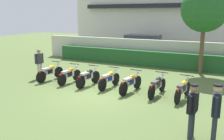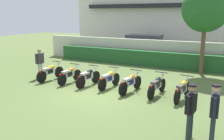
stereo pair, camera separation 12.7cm
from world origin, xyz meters
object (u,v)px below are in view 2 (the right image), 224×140
at_px(motorcycle_in_row_0, 50,72).
at_px(motorcycle_in_row_4, 130,83).
at_px(motorcycle_in_row_6, 182,89).
at_px(officer_1, 214,109).
at_px(parked_car, 146,47).
at_px(motorcycle_in_row_5, 157,85).
at_px(inspector_person, 40,61).
at_px(motorcycle_in_row_1, 70,75).
at_px(tree_near_inspector, 206,9).
at_px(motorcycle_in_row_2, 88,77).
at_px(motorcycle_in_row_3, 109,79).
at_px(officer_0, 191,107).

distance_m(motorcycle_in_row_0, motorcycle_in_row_4, 4.71).
bearing_deg(motorcycle_in_row_6, officer_1, -149.38).
height_order(parked_car, motorcycle_in_row_5, parked_car).
xyz_separation_m(parked_car, inspector_person, (-3.11, -8.86, 0.02)).
height_order(motorcycle_in_row_0, motorcycle_in_row_1, motorcycle_in_row_0).
xyz_separation_m(motorcycle_in_row_0, motorcycle_in_row_1, (1.28, -0.00, -0.01)).
height_order(motorcycle_in_row_1, motorcycle_in_row_5, motorcycle_in_row_5).
distance_m(tree_near_inspector, inspector_person, 9.87).
bearing_deg(tree_near_inspector, motorcycle_in_row_5, -102.35).
xyz_separation_m(motorcycle_in_row_2, motorcycle_in_row_6, (4.62, 0.02, -0.01)).
relative_size(parked_car, motorcycle_in_row_4, 2.36).
height_order(motorcycle_in_row_5, inspector_person, inspector_person).
distance_m(motorcycle_in_row_3, motorcycle_in_row_6, 3.51).
bearing_deg(inspector_person, officer_1, -20.30).
relative_size(motorcycle_in_row_2, motorcycle_in_row_3, 1.01).
bearing_deg(parked_car, motorcycle_in_row_0, -105.39).
bearing_deg(motorcycle_in_row_5, motorcycle_in_row_1, 95.59).
distance_m(motorcycle_in_row_1, motorcycle_in_row_2, 1.14).
distance_m(motorcycle_in_row_3, inspector_person, 4.47).
distance_m(motorcycle_in_row_5, officer_1, 4.28).
xyz_separation_m(motorcycle_in_row_1, motorcycle_in_row_3, (2.25, 0.14, 0.00)).
height_order(motorcycle_in_row_1, motorcycle_in_row_6, motorcycle_in_row_6).
xyz_separation_m(motorcycle_in_row_0, inspector_person, (-0.91, 0.21, 0.50)).
relative_size(motorcycle_in_row_6, inspector_person, 1.16).
bearing_deg(officer_1, motorcycle_in_row_0, -25.13).
height_order(motorcycle_in_row_4, officer_0, officer_0).
distance_m(parked_car, tree_near_inspector, 6.81).
xyz_separation_m(parked_car, motorcycle_in_row_1, (-0.92, -9.08, -0.49)).
bearing_deg(motorcycle_in_row_4, motorcycle_in_row_3, 90.17).
height_order(parked_car, motorcycle_in_row_1, parked_car).
relative_size(motorcycle_in_row_3, inspector_person, 1.13).
bearing_deg(motorcycle_in_row_4, motorcycle_in_row_1, 97.00).
distance_m(motorcycle_in_row_0, inspector_person, 1.06).
height_order(tree_near_inspector, motorcycle_in_row_5, tree_near_inspector).
xyz_separation_m(motorcycle_in_row_4, motorcycle_in_row_6, (2.33, 0.03, -0.01)).
bearing_deg(motorcycle_in_row_3, motorcycle_in_row_0, 97.15).
relative_size(officer_0, officer_1, 0.96).
height_order(motorcycle_in_row_0, officer_1, officer_1).
relative_size(motorcycle_in_row_1, officer_1, 1.07).
height_order(motorcycle_in_row_5, officer_1, officer_1).
bearing_deg(tree_near_inspector, officer_1, -80.31).
distance_m(motorcycle_in_row_6, officer_1, 3.66).
distance_m(inspector_person, officer_0, 9.49).
bearing_deg(motorcycle_in_row_6, officer_0, -158.73).
height_order(motorcycle_in_row_4, officer_1, officer_1).
height_order(motorcycle_in_row_5, officer_0, officer_0).
height_order(motorcycle_in_row_1, officer_0, officer_0).
relative_size(inspector_person, officer_0, 1.01).
distance_m(motorcycle_in_row_5, motorcycle_in_row_6, 1.11).
distance_m(inspector_person, officer_1, 10.06).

